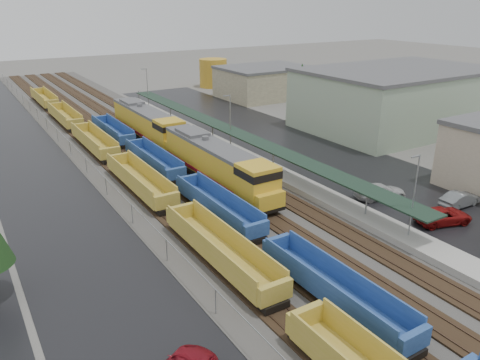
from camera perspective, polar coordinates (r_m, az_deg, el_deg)
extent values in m
cube|color=#302D2B|center=(69.31, -12.24, 4.19)|extent=(20.00, 160.00, 0.08)
cube|color=black|center=(67.63, -17.02, 3.42)|extent=(2.60, 160.00, 0.15)
cube|color=#473326|center=(67.43, -17.61, 3.40)|extent=(0.08, 160.00, 0.07)
cube|color=#473326|center=(67.77, -16.44, 3.62)|extent=(0.08, 160.00, 0.07)
cube|color=black|center=(68.67, -13.82, 4.00)|extent=(2.60, 160.00, 0.15)
cube|color=#473326|center=(68.44, -14.39, 3.99)|extent=(0.08, 160.00, 0.07)
cube|color=#473326|center=(68.85, -13.26, 4.19)|extent=(0.08, 160.00, 0.07)
cube|color=black|center=(69.93, -10.72, 4.56)|extent=(2.60, 160.00, 0.15)
cube|color=#473326|center=(69.66, -11.27, 4.55)|extent=(0.08, 160.00, 0.07)
cube|color=#473326|center=(70.15, -10.18, 4.74)|extent=(0.08, 160.00, 0.07)
cube|color=black|center=(71.39, -7.73, 5.08)|extent=(2.60, 160.00, 0.15)
cube|color=#473326|center=(71.08, -8.26, 5.07)|extent=(0.08, 160.00, 0.07)
cube|color=#473326|center=(71.64, -7.21, 5.25)|extent=(0.08, 160.00, 0.07)
cube|color=black|center=(66.15, -24.48, 1.90)|extent=(10.00, 160.00, 0.02)
cube|color=black|center=(69.55, 5.59, 4.61)|extent=(16.00, 100.00, 0.02)
cube|color=#9E9B93|center=(64.34, -1.17, 3.66)|extent=(3.00, 80.00, 0.70)
cylinder|color=gray|center=(45.46, 15.17, -2.64)|extent=(0.16, 0.16, 2.40)
cylinder|color=gray|center=(55.91, 4.07, 2.56)|extent=(0.16, 0.16, 2.40)
cylinder|color=gray|center=(68.08, -3.35, 5.97)|extent=(0.16, 0.16, 2.40)
cylinder|color=gray|center=(81.21, -8.50, 8.26)|extent=(0.16, 0.16, 2.40)
cylinder|color=gray|center=(94.89, -12.22, 9.86)|extent=(0.16, 0.16, 2.40)
cube|color=#192D20|center=(63.54, -1.19, 6.11)|extent=(2.60, 65.00, 0.15)
cylinder|color=gray|center=(41.76, 20.38, -2.28)|extent=(0.12, 0.12, 8.00)
cube|color=gray|center=(40.07, 20.63, 2.69)|extent=(1.00, 0.15, 0.12)
cylinder|color=gray|center=(63.34, -1.20, 6.81)|extent=(0.12, 0.12, 8.00)
cube|color=gray|center=(62.24, -1.62, 10.23)|extent=(1.00, 0.15, 0.12)
cylinder|color=gray|center=(89.89, -11.20, 10.69)|extent=(0.12, 0.12, 8.00)
cube|color=gray|center=(89.12, -11.68, 13.12)|extent=(1.00, 0.15, 0.12)
cylinder|color=gray|center=(31.91, -2.99, -14.65)|extent=(0.08, 0.08, 2.00)
cylinder|color=gray|center=(38.04, -8.92, -8.50)|extent=(0.08, 0.08, 2.00)
cylinder|color=gray|center=(44.77, -13.01, -4.07)|extent=(0.08, 0.08, 2.00)
cylinder|color=gray|center=(51.86, -15.99, -0.81)|extent=(0.08, 0.08, 2.00)
cylinder|color=gray|center=(59.18, -18.23, 1.66)|extent=(0.08, 0.08, 2.00)
cylinder|color=gray|center=(66.66, -19.98, 3.58)|extent=(0.08, 0.08, 2.00)
cylinder|color=gray|center=(74.24, -21.37, 5.10)|extent=(0.08, 0.08, 2.00)
cylinder|color=gray|center=(81.91, -22.52, 6.34)|extent=(0.08, 0.08, 2.00)
cylinder|color=gray|center=(89.63, -23.47, 7.37)|extent=(0.08, 0.08, 2.00)
cylinder|color=gray|center=(97.40, -24.27, 8.23)|extent=(0.08, 0.08, 2.00)
cylinder|color=gray|center=(105.20, -24.96, 8.96)|extent=(0.08, 0.08, 2.00)
cylinder|color=gray|center=(113.04, -25.55, 9.59)|extent=(0.08, 0.08, 2.00)
cylinder|color=gray|center=(120.89, -26.07, 10.14)|extent=(0.08, 0.08, 2.00)
cylinder|color=gray|center=(128.76, -26.53, 10.62)|extent=(0.08, 0.08, 2.00)
cylinder|color=gray|center=(136.65, -26.93, 11.04)|extent=(0.08, 0.08, 2.00)
cube|color=gray|center=(66.38, -20.08, 4.40)|extent=(0.05, 160.00, 0.05)
cube|color=#99AE93|center=(81.41, 18.61, 9.30)|extent=(30.00, 20.00, 9.00)
cube|color=#59595B|center=(80.67, 19.01, 12.60)|extent=(30.60, 20.40, 0.50)
cube|color=gray|center=(102.34, 3.06, 11.72)|extent=(18.00, 14.00, 6.00)
cube|color=#59595B|center=(101.86, 3.10, 13.52)|extent=(18.36, 14.28, 0.50)
ellipsoid|color=#445341|center=(222.47, -16.20, 15.24)|extent=(196.00, 140.00, 25.20)
ellipsoid|color=#445341|center=(259.61, -1.32, 16.76)|extent=(168.00, 120.00, 21.60)
cylinder|color=#332316|center=(80.66, 7.32, 7.94)|extent=(0.50, 0.50, 3.00)
cone|color=black|center=(79.68, 7.49, 11.44)|extent=(4.40, 4.40, 7.00)
cube|color=black|center=(53.06, -3.03, 0.40)|extent=(3.29, 21.96, 0.44)
cube|color=gold|center=(53.34, -3.64, 2.63)|extent=(3.07, 17.57, 3.29)
cube|color=gold|center=(45.48, 2.17, -0.38)|extent=(3.29, 3.51, 3.73)
cube|color=black|center=(45.09, 2.18, 0.92)|extent=(3.35, 3.57, 0.77)
cube|color=gold|center=(44.40, 3.57, -2.49)|extent=(3.07, 1.10, 1.54)
cube|color=#59595B|center=(52.81, -3.68, 4.44)|extent=(3.13, 17.57, 0.38)
cube|color=maroon|center=(53.10, -5.09, 1.00)|extent=(0.04, 17.57, 0.38)
cube|color=maroon|center=(54.48, -2.17, 1.59)|extent=(0.04, 17.57, 0.38)
cube|color=black|center=(53.21, -3.02, -0.04)|extent=(2.42, 6.59, 0.66)
cube|color=black|center=(47.08, 1.53, -2.78)|extent=(2.64, 4.39, 0.55)
cube|color=black|center=(59.63, -6.61, 2.32)|extent=(2.64, 4.39, 0.55)
cylinder|color=#59595B|center=(53.65, -4.25, 5.06)|extent=(0.77, 0.77, 0.55)
cube|color=#59595B|center=(56.50, -5.82, 5.78)|extent=(2.64, 4.39, 0.55)
cube|color=black|center=(71.32, -11.28, 5.47)|extent=(3.29, 21.96, 0.44)
cube|color=gold|center=(71.85, -11.71, 7.09)|extent=(3.07, 17.57, 3.29)
cube|color=gold|center=(63.08, -8.58, 5.57)|extent=(3.29, 3.51, 3.73)
cube|color=black|center=(62.80, -8.64, 6.53)|extent=(3.35, 3.57, 0.77)
cube|color=gold|center=(61.64, -7.78, 4.18)|extent=(3.07, 1.10, 1.54)
cube|color=#59595B|center=(71.46, -11.81, 8.46)|extent=(3.13, 17.57, 0.38)
cube|color=maroon|center=(71.67, -12.80, 5.88)|extent=(0.04, 17.57, 0.38)
cube|color=maroon|center=(72.70, -10.48, 6.27)|extent=(0.04, 17.57, 0.38)
cube|color=black|center=(71.43, -11.26, 5.13)|extent=(2.42, 6.59, 0.66)
cube|color=black|center=(64.54, -8.78, 3.67)|extent=(2.64, 4.39, 0.55)
cube|color=black|center=(78.42, -13.32, 6.47)|extent=(2.64, 4.39, 0.55)
cylinder|color=#59595B|center=(72.40, -12.14, 8.86)|extent=(0.77, 0.77, 0.55)
cube|color=#59595B|center=(75.46, -13.03, 9.23)|extent=(2.64, 4.39, 0.55)
cube|color=#AA982F|center=(29.92, 7.94, -16.30)|extent=(2.61, 0.50, 1.41)
cube|color=black|center=(30.13, 8.74, -18.47)|extent=(2.01, 2.21, 0.50)
cube|color=#AA982F|center=(37.46, -2.39, -9.00)|extent=(2.61, 14.24, 0.25)
cube|color=#AA982F|center=(36.50, -4.14, -8.28)|extent=(0.15, 14.24, 1.81)
cube|color=#AA982F|center=(37.57, -0.73, -7.31)|extent=(0.15, 14.24, 1.81)
cube|color=#AA982F|center=(31.88, 4.30, -13.50)|extent=(2.61, 0.50, 1.41)
cube|color=#AA982F|center=(42.96, -7.25, -3.96)|extent=(2.61, 0.50, 1.41)
cube|color=black|center=(32.92, 3.51, -14.36)|extent=(2.01, 2.21, 0.50)
cube|color=black|center=(42.82, -6.78, -5.52)|extent=(2.01, 2.21, 0.50)
cube|color=#AA982F|center=(52.19, -12.07, -0.48)|extent=(2.61, 14.24, 0.25)
cube|color=#AA982F|center=(51.50, -13.45, 0.19)|extent=(0.15, 14.24, 1.81)
cube|color=#AA982F|center=(52.27, -10.86, 0.71)|extent=(0.15, 14.24, 1.81)
cube|color=#AA982F|center=(45.58, -8.91, -2.53)|extent=(2.61, 0.50, 1.41)
cube|color=#AA982F|center=(58.53, -14.64, 2.41)|extent=(2.61, 0.50, 1.41)
cube|color=black|center=(46.58, -9.18, -3.37)|extent=(2.01, 2.21, 0.50)
cube|color=black|center=(58.21, -14.33, 1.29)|extent=(2.01, 2.21, 0.50)
cube|color=#AA982F|center=(68.37, -17.31, 4.19)|extent=(2.61, 14.24, 0.25)
cube|color=#AA982F|center=(67.85, -18.41, 4.73)|extent=(0.15, 14.24, 1.81)
cube|color=#AA982F|center=(68.43, -16.38, 5.09)|extent=(0.15, 14.24, 1.81)
cube|color=#AA982F|center=(61.39, -15.54, 3.19)|extent=(2.61, 0.50, 1.41)
cube|color=#AA982F|center=(75.08, -18.88, 6.03)|extent=(2.61, 0.50, 1.41)
cube|color=black|center=(62.34, -15.65, 2.47)|extent=(2.01, 2.21, 0.50)
cube|color=black|center=(74.67, -18.65, 5.18)|extent=(2.01, 2.21, 0.50)
cube|color=#AA982F|center=(85.19, -20.54, 7.03)|extent=(2.61, 14.24, 0.25)
cube|color=#AA982F|center=(84.77, -21.45, 7.48)|extent=(0.15, 14.24, 1.81)
cube|color=#AA982F|center=(85.23, -19.79, 7.76)|extent=(0.15, 14.24, 1.81)
cube|color=#AA982F|center=(78.04, -19.43, 6.51)|extent=(2.61, 0.50, 1.41)
cube|color=#AA982F|center=(92.08, -21.59, 8.32)|extent=(2.61, 0.50, 1.41)
cube|color=black|center=(78.95, -19.47, 5.90)|extent=(2.01, 2.21, 0.50)
cube|color=black|center=(91.61, -21.42, 7.63)|extent=(2.01, 2.21, 0.50)
cube|color=#AA982F|center=(102.32, -22.72, 8.91)|extent=(2.61, 14.24, 0.25)
cube|color=#AA982F|center=(101.97, -23.49, 9.29)|extent=(0.15, 14.24, 1.81)
cube|color=#AA982F|center=(102.36, -22.10, 9.52)|extent=(0.15, 14.24, 1.81)
cube|color=#AA982F|center=(95.09, -21.97, 8.63)|extent=(2.61, 0.50, 1.41)
cube|color=#AA982F|center=(109.32, -23.48, 9.87)|extent=(2.61, 0.50, 1.41)
cube|color=black|center=(95.97, -21.97, 8.12)|extent=(2.01, 2.21, 0.50)
cube|color=black|center=(108.81, -23.34, 9.31)|extent=(2.01, 2.21, 0.50)
cube|color=navy|center=(33.65, 11.30, -13.36)|extent=(2.44, 12.91, 0.24)
cube|color=navy|center=(32.50, 9.84, -12.81)|extent=(0.14, 12.91, 1.69)
cube|color=navy|center=(33.90, 12.89, -11.51)|extent=(0.14, 12.91, 1.69)
cube|color=navy|center=(29.85, 20.45, -17.93)|extent=(2.44, 0.47, 1.32)
cube|color=navy|center=(37.60, 4.48, -7.84)|extent=(2.44, 0.47, 1.32)
cube|color=black|center=(30.72, 19.22, -18.74)|extent=(1.88, 2.07, 0.47)
cube|color=black|center=(37.61, 5.04, -9.50)|extent=(1.88, 2.07, 0.47)
cube|color=navy|center=(45.08, -2.72, -3.59)|extent=(2.44, 12.91, 0.24)
cube|color=navy|center=(44.23, -4.07, -2.93)|extent=(0.14, 12.91, 1.69)
cube|color=navy|center=(45.27, -1.44, -2.29)|extent=(0.14, 12.91, 1.69)
cube|color=navy|center=(39.69, 1.99, -6.13)|extent=(2.44, 0.47, 1.32)
cube|color=navy|center=(50.29, -6.44, -0.20)|extent=(2.44, 0.47, 1.32)
cube|color=black|center=(40.61, 1.45, -6.95)|extent=(1.88, 2.07, 0.47)
cube|color=black|center=(50.08, -6.07, -1.44)|extent=(1.88, 2.07, 0.47)
cube|color=navy|center=(58.79, -10.48, 2.08)|extent=(2.44, 12.91, 0.24)
cube|color=navy|center=(58.14, -11.61, 2.66)|extent=(0.14, 12.91, 1.69)
cube|color=navy|center=(58.94, -9.48, 3.06)|extent=(0.14, 12.91, 1.69)
cube|color=navy|center=(52.77, -7.82, 0.77)|extent=(2.44, 0.47, 1.32)
cube|color=navy|center=(64.56, -12.74, 4.24)|extent=(2.44, 0.47, 1.32)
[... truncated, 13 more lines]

